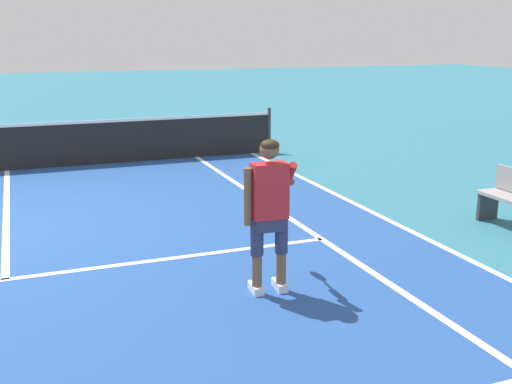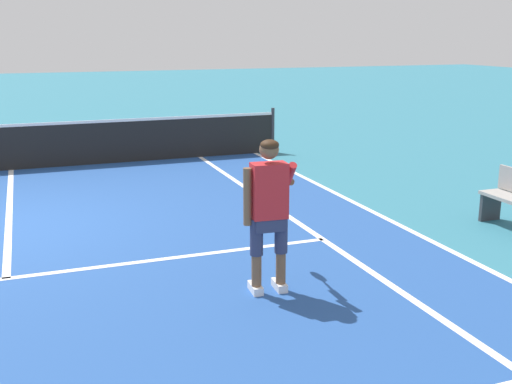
% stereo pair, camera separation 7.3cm
% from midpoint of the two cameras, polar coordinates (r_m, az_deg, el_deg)
% --- Properties ---
extents(ground_plane, '(80.00, 80.00, 0.00)m').
position_cam_midpoint_polar(ground_plane, '(9.85, -22.14, -3.19)').
color(ground_plane, teal).
extents(court_inner_surface, '(10.98, 10.67, 0.00)m').
position_cam_midpoint_polar(court_inner_surface, '(9.08, -22.18, -4.63)').
color(court_inner_surface, '#234C93').
rests_on(court_inner_surface, ground).
extents(line_service, '(8.23, 0.10, 0.01)m').
position_cam_midpoint_polar(line_service, '(7.88, -22.26, -7.44)').
color(line_service, white).
rests_on(line_service, ground).
extents(line_centre_service, '(0.10, 6.40, 0.01)m').
position_cam_midpoint_polar(line_centre_service, '(10.94, -22.10, -1.49)').
color(line_centre_service, white).
rests_on(line_centre_service, ground).
extents(line_singles_right, '(0.10, 10.27, 0.01)m').
position_cam_midpoint_polar(line_singles_right, '(9.83, 2.47, -2.13)').
color(line_singles_right, white).
rests_on(line_singles_right, ground).
extents(line_doubles_right, '(0.10, 10.27, 0.01)m').
position_cam_midpoint_polar(line_doubles_right, '(10.43, 9.42, -1.34)').
color(line_doubles_right, white).
rests_on(line_doubles_right, ground).
extents(tennis_net, '(11.96, 0.08, 1.07)m').
position_cam_midpoint_polar(tennis_net, '(13.96, -22.19, 3.82)').
color(tennis_net, '#333338').
rests_on(tennis_net, ground).
extents(tennis_player, '(0.69, 1.10, 1.71)m').
position_cam_midpoint_polar(tennis_player, '(6.69, 0.91, -1.23)').
color(tennis_player, white).
rests_on(tennis_player, ground).
extents(tennis_ball_near_feet, '(0.07, 0.07, 0.07)m').
position_cam_midpoint_polar(tennis_ball_near_feet, '(7.32, 1.87, -7.76)').
color(tennis_ball_near_feet, '#CCE02D').
rests_on(tennis_ball_near_feet, ground).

